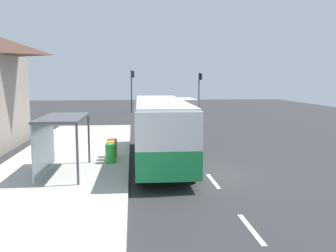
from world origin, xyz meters
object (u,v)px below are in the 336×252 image
Objects in this scene: recycling_bin_yellow at (111,151)px; recycling_bin_red at (112,148)px; bus_shelter at (56,130)px; sedan_near at (168,102)px; traffic_light_far_side at (132,85)px; recycling_bin_green at (111,153)px; traffic_light_near_side at (200,86)px; sedan_far at (177,108)px; white_van at (184,108)px; bus at (160,127)px.

recycling_bin_yellow and recycling_bin_red have the same top height.
bus_shelter is at bearing -131.48° from recycling_bin_yellow.
sedan_near is 10.73m from traffic_light_far_side.
traffic_light_near_side is at bearing 71.16° from recycling_bin_green.
recycling_bin_green is 0.24× the size of bus_shelter.
sedan_far is 4.68× the size of recycling_bin_yellow.
recycling_bin_green is at bearing -108.48° from white_van.
sedan_far is 25.43m from recycling_bin_red.
recycling_bin_yellow is at bearing 48.52° from bus_shelter.
recycling_bin_red is at bearing 90.00° from recycling_bin_yellow.
traffic_light_near_side is at bearing 70.26° from recycling_bin_red.
recycling_bin_red is (-6.50, -24.59, -0.14)m from sedan_far.
bus_shelter reaches higher than recycling_bin_yellow.
bus is at bearing -101.96° from white_van.
sedan_near reaches higher than recycling_bin_red.
traffic_light_far_side reaches higher than white_van.
bus_shelter is (-2.21, -1.80, 1.44)m from recycling_bin_green.
sedan_far is 26.79m from recycling_bin_green.
white_van is 5.49× the size of recycling_bin_red.
sedan_far is at bearing 80.99° from bus.
traffic_light_far_side is (-5.41, -8.85, 2.77)m from sedan_near.
traffic_light_far_side is 31.24m from bus_shelter.
recycling_bin_yellow is 0.70m from recycling_bin_red.
traffic_light_near_side is at bearing 68.50° from bus_shelter.
bus is 2.48× the size of sedan_far.
bus reaches higher than sedan_far.
recycling_bin_green is at bearing -92.15° from traffic_light_far_side.
sedan_near is at bearing 58.57° from traffic_light_far_side.
recycling_bin_yellow is at bearing -99.87° from sedan_near.
sedan_near is at bearing 83.87° from bus.
traffic_light_far_side reaches higher than sedan_far.
white_van is 22.67m from bus_shelter.
white_van is at bearing 71.52° from recycling_bin_green.
recycling_bin_red is at bearing 90.00° from recycling_bin_green.
traffic_light_far_side is (1.10, 29.23, 2.91)m from recycling_bin_green.
recycling_bin_red is 4.15m from bus_shelter.
traffic_light_near_side is at bearing 70.43° from white_van.
sedan_far reaches higher than recycling_bin_green.
sedan_far is at bearing 72.60° from bus_shelter.
bus_shelter is at bearing -111.50° from traffic_light_near_side.
traffic_light_far_side reaches higher than recycling_bin_red.
sedan_near is 37.25m from recycling_bin_red.
traffic_light_far_side is (-8.60, 0.80, 0.19)m from traffic_light_near_side.
bus_shelter is at bearing -112.34° from white_van.
recycling_bin_green is (-6.50, -38.08, -0.14)m from sedan_near.
recycling_bin_red is at bearing -92.25° from traffic_light_far_side.
bus is 2.84m from recycling_bin_green.
bus_shelter is at bearing -124.64° from recycling_bin_red.
white_van is 11.60m from traffic_light_far_side.
traffic_light_near_side is at bearing -71.67° from sedan_near.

